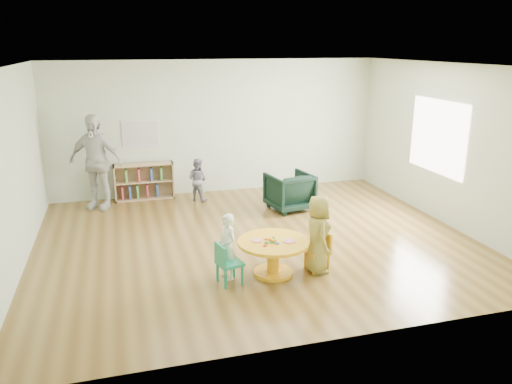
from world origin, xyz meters
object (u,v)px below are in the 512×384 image
(activity_table, at_px, (273,251))
(kid_chair_left, at_px, (227,262))
(kid_chair_right, at_px, (320,250))
(toddler, at_px, (198,180))
(child_right, at_px, (318,234))
(bookshelf, at_px, (144,181))
(adult_caretaker, at_px, (96,162))
(child_left, at_px, (227,247))
(armchair, at_px, (290,191))

(activity_table, xyz_separation_m, kid_chair_left, (-0.69, -0.12, -0.03))
(kid_chair_right, height_order, toddler, toddler)
(kid_chair_right, distance_m, child_right, 0.26)
(bookshelf, bearing_deg, adult_caretaker, -156.63)
(kid_chair_right, xyz_separation_m, adult_caretaker, (-3.09, 3.78, 0.62))
(activity_table, xyz_separation_m, child_left, (-0.64, 0.05, 0.12))
(toddler, height_order, adult_caretaker, adult_caretaker)
(armchair, xyz_separation_m, toddler, (-1.62, 1.06, 0.08))
(kid_chair_left, relative_size, kid_chair_right, 1.02)
(child_left, height_order, adult_caretaker, adult_caretaker)
(toddler, bearing_deg, child_right, 147.74)
(kid_chair_left, height_order, toddler, toddler)
(bookshelf, bearing_deg, child_right, -62.98)
(kid_chair_left, height_order, kid_chair_right, kid_chair_left)
(kid_chair_left, bearing_deg, activity_table, 85.97)
(toddler, bearing_deg, child_left, 128.87)
(activity_table, distance_m, toddler, 3.73)
(armchair, bearing_deg, kid_chair_right, 68.89)
(kid_chair_right, xyz_separation_m, child_right, (-0.05, -0.03, 0.26))
(activity_table, bearing_deg, adult_caretaker, 122.80)
(toddler, xyz_separation_m, adult_caretaker, (-1.95, 0.04, 0.49))
(kid_chair_left, bearing_deg, bookshelf, 177.28)
(child_right, bearing_deg, activity_table, 87.92)
(armchair, height_order, adult_caretaker, adult_caretaker)
(kid_chair_right, relative_size, adult_caretaker, 0.31)
(child_right, bearing_deg, kid_chair_right, -53.24)
(activity_table, height_order, child_left, child_left)
(armchair, height_order, toddler, toddler)
(activity_table, bearing_deg, kid_chair_left, -170.25)
(bookshelf, bearing_deg, child_left, -77.86)
(kid_chair_left, height_order, child_left, child_left)
(child_right, xyz_separation_m, toddler, (-1.08, 3.77, -0.12))
(activity_table, relative_size, kid_chair_left, 1.72)
(activity_table, relative_size, armchair, 1.25)
(armchair, bearing_deg, activity_table, 55.37)
(child_left, bearing_deg, armchair, 126.42)
(activity_table, height_order, bookshelf, bookshelf)
(armchair, bearing_deg, child_right, 67.91)
(armchair, relative_size, adult_caretaker, 0.43)
(activity_table, bearing_deg, child_right, -6.79)
(child_left, distance_m, toddler, 3.65)
(adult_caretaker, bearing_deg, bookshelf, 49.87)
(bookshelf, bearing_deg, toddler, -21.91)
(armchair, relative_size, child_left, 0.86)
(activity_table, bearing_deg, toddler, 97.05)
(bookshelf, relative_size, toddler, 1.36)
(bookshelf, bearing_deg, kid_chair_right, -62.20)
(armchair, xyz_separation_m, adult_caretaker, (-3.57, 1.10, 0.56))
(activity_table, distance_m, kid_chair_left, 0.70)
(kid_chair_right, bearing_deg, armchair, -18.90)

